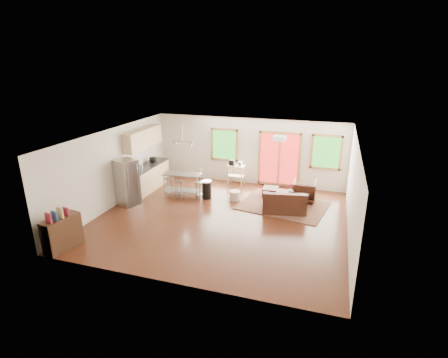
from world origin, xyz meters
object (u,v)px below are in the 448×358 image
(ottoman, at_px, (270,192))
(kitchen_cart, at_px, (236,168))
(armchair, at_px, (304,190))
(island, at_px, (182,181))
(rug, at_px, (283,205))
(loveseat, at_px, (284,204))
(coffee_table, at_px, (292,195))
(refrigerator, at_px, (127,182))

(ottoman, bearing_deg, kitchen_cart, 149.76)
(ottoman, bearing_deg, armchair, 1.00)
(ottoman, relative_size, island, 0.38)
(rug, xyz_separation_m, kitchen_cart, (-2.13, 1.54, 0.66))
(loveseat, relative_size, coffee_table, 1.33)
(rug, xyz_separation_m, coffee_table, (0.27, 0.08, 0.36))
(armchair, bearing_deg, kitchen_cart, -20.01)
(coffee_table, xyz_separation_m, ottoman, (-0.84, 0.55, -0.19))
(loveseat, xyz_separation_m, kitchen_cart, (-2.23, 2.08, 0.38))
(refrigerator, height_order, island, refrigerator)
(loveseat, relative_size, kitchen_cart, 1.52)
(island, relative_size, kitchen_cart, 1.41)
(refrigerator, bearing_deg, loveseat, 30.27)
(coffee_table, distance_m, ottoman, 1.02)
(loveseat, bearing_deg, kitchen_cart, 126.08)
(refrigerator, height_order, kitchen_cart, refrigerator)
(loveseat, distance_m, coffee_table, 0.65)
(coffee_table, xyz_separation_m, refrigerator, (-5.31, -1.58, 0.42))
(armchair, xyz_separation_m, kitchen_cart, (-2.74, 0.89, 0.27))
(rug, xyz_separation_m, refrigerator, (-5.04, -1.50, 0.78))
(armchair, bearing_deg, refrigerator, 18.88)
(coffee_table, distance_m, refrigerator, 5.56)
(ottoman, height_order, refrigerator, refrigerator)
(loveseat, bearing_deg, ottoman, 108.70)
(loveseat, distance_m, armchair, 1.30)
(loveseat, xyz_separation_m, armchair, (0.51, 1.18, 0.11))
(kitchen_cart, bearing_deg, rug, -35.89)
(coffee_table, relative_size, armchair, 1.41)
(rug, distance_m, refrigerator, 5.32)
(kitchen_cart, bearing_deg, loveseat, -43.00)
(rug, xyz_separation_m, ottoman, (-0.56, 0.63, 0.16))
(ottoman, bearing_deg, island, -164.42)
(refrigerator, bearing_deg, kitchen_cart, 65.88)
(refrigerator, bearing_deg, armchair, 40.45)
(armchair, distance_m, refrigerator, 6.06)
(rug, height_order, island, island)
(coffee_table, distance_m, island, 3.91)
(rug, distance_m, kitchen_cart, 2.71)
(loveseat, bearing_deg, refrigerator, 179.76)
(island, bearing_deg, loveseat, -4.81)
(rug, bearing_deg, coffee_table, 16.38)
(armchair, xyz_separation_m, refrigerator, (-5.65, -2.15, 0.39))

